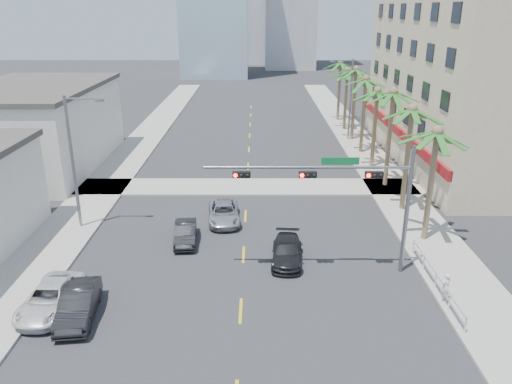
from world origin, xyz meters
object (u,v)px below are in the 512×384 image
(traffic_signal_mast, at_px, (350,188))
(pedestrian, at_px, (445,287))
(car_parked_far, at_px, (50,298))
(car_lane_right, at_px, (287,252))
(car_parked_mid, at_px, (78,304))
(car_lane_left, at_px, (185,233))
(car_lane_center, at_px, (224,213))

(traffic_signal_mast, xyz_separation_m, pedestrian, (4.52, -3.25, -4.14))
(car_parked_far, distance_m, car_lane_right, 13.02)
(car_parked_mid, height_order, car_lane_left, car_parked_mid)
(car_parked_mid, xyz_separation_m, car_lane_right, (10.38, 5.72, -0.10))
(car_lane_center, bearing_deg, car_lane_right, -60.45)
(car_parked_mid, height_order, car_lane_center, car_parked_mid)
(car_parked_far, distance_m, car_lane_center, 13.52)
(car_parked_far, xyz_separation_m, car_lane_left, (5.65, 7.65, -0.04))
(traffic_signal_mast, bearing_deg, car_lane_right, 158.73)
(car_parked_mid, bearing_deg, car_lane_right, 22.10)
(car_parked_mid, bearing_deg, car_parked_far, 151.49)
(car_lane_center, relative_size, car_lane_right, 1.07)
(car_lane_left, bearing_deg, car_parked_far, -131.42)
(traffic_signal_mast, height_order, car_lane_left, traffic_signal_mast)
(traffic_signal_mast, distance_m, car_lane_center, 11.11)
(car_parked_far, relative_size, car_lane_center, 1.04)
(car_lane_left, distance_m, car_lane_center, 4.01)
(car_parked_mid, bearing_deg, car_lane_left, 57.22)
(traffic_signal_mast, bearing_deg, car_lane_center, 135.62)
(car_parked_mid, distance_m, car_parked_far, 1.72)
(pedestrian, bearing_deg, car_parked_far, -24.05)
(traffic_signal_mast, relative_size, car_parked_mid, 2.55)
(car_lane_center, distance_m, pedestrian, 15.71)
(traffic_signal_mast, bearing_deg, car_parked_mid, -161.77)
(pedestrian, bearing_deg, traffic_signal_mast, -61.48)
(traffic_signal_mast, relative_size, pedestrian, 7.20)
(car_lane_right, bearing_deg, pedestrian, -25.71)
(car_parked_mid, relative_size, car_parked_far, 0.92)
(car_lane_left, height_order, car_lane_right, car_lane_left)
(car_parked_mid, xyz_separation_m, pedestrian, (18.10, 1.23, 0.20))
(car_lane_left, xyz_separation_m, car_lane_center, (2.25, 3.32, 0.01))
(car_lane_left, relative_size, pedestrian, 2.45)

